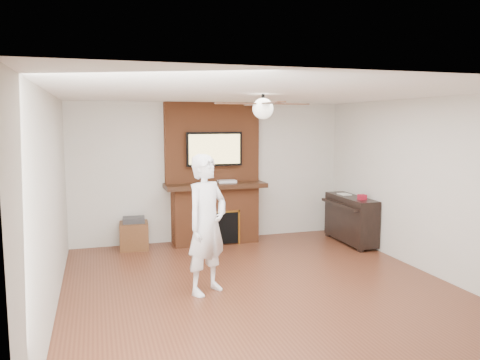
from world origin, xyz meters
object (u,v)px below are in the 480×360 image
object	(u,v)px
fireplace	(214,187)
piano	(350,218)
person	(207,224)
side_table	(134,234)

from	to	relation	value
fireplace	piano	bearing A→B (deg)	-19.77
person	piano	distance (m)	3.43
person	piano	xyz separation A→B (m)	(2.99, 1.61, -0.43)
fireplace	side_table	distance (m)	1.61
person	side_table	world-z (taller)	person
fireplace	side_table	bearing A→B (deg)	-177.31
person	piano	size ratio (longest dim) A/B	1.36
fireplace	person	distance (m)	2.54
side_table	fireplace	bearing A→B (deg)	6.74
fireplace	piano	world-z (taller)	fireplace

